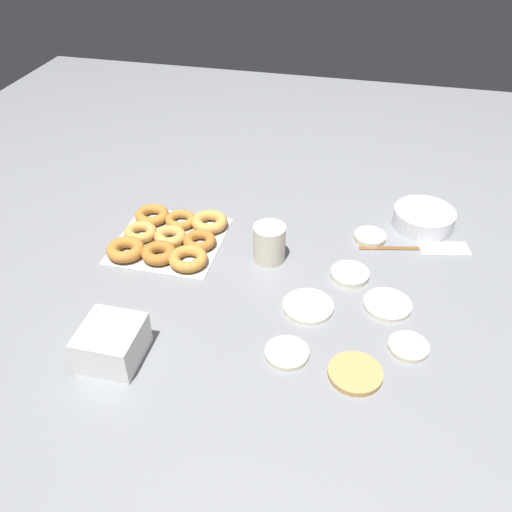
{
  "coord_description": "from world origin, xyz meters",
  "views": [
    {
      "loc": [
        0.98,
        0.12,
        0.87
      ],
      "look_at": [
        -0.06,
        -0.13,
        0.04
      ],
      "focal_mm": 38.0,
      "sensor_mm": 36.0,
      "label": 1
    }
  ],
  "objects_px": {
    "pancake_2": "(355,373)",
    "pancake_4": "(408,347)",
    "pancake_1": "(308,306)",
    "pancake_0": "(350,274)",
    "pancake_5": "(370,237)",
    "pancake_3": "(287,353)",
    "container_stack": "(112,343)",
    "paper_cup": "(269,243)",
    "pancake_6": "(387,304)",
    "spatula": "(432,248)",
    "donut_tray": "(169,237)",
    "batter_bowl": "(424,218)"
  },
  "relations": [
    {
      "from": "pancake_3",
      "to": "pancake_5",
      "type": "bearing_deg",
      "value": 162.98
    },
    {
      "from": "donut_tray",
      "to": "paper_cup",
      "type": "distance_m",
      "value": 0.28
    },
    {
      "from": "pancake_6",
      "to": "pancake_5",
      "type": "bearing_deg",
      "value": -167.47
    },
    {
      "from": "pancake_0",
      "to": "pancake_6",
      "type": "xyz_separation_m",
      "value": [
        0.09,
        0.1,
        -0.0
      ]
    },
    {
      "from": "paper_cup",
      "to": "container_stack",
      "type": "bearing_deg",
      "value": -31.27
    },
    {
      "from": "batter_bowl",
      "to": "paper_cup",
      "type": "distance_m",
      "value": 0.46
    },
    {
      "from": "spatula",
      "to": "pancake_3",
      "type": "bearing_deg",
      "value": -136.44
    },
    {
      "from": "container_stack",
      "to": "paper_cup",
      "type": "distance_m",
      "value": 0.47
    },
    {
      "from": "container_stack",
      "to": "spatula",
      "type": "height_order",
      "value": "container_stack"
    },
    {
      "from": "pancake_0",
      "to": "container_stack",
      "type": "height_order",
      "value": "container_stack"
    },
    {
      "from": "container_stack",
      "to": "pancake_3",
      "type": "bearing_deg",
      "value": 103.97
    },
    {
      "from": "pancake_0",
      "to": "pancake_4",
      "type": "distance_m",
      "value": 0.26
    },
    {
      "from": "pancake_2",
      "to": "pancake_4",
      "type": "relative_size",
      "value": 1.29
    },
    {
      "from": "pancake_5",
      "to": "spatula",
      "type": "distance_m",
      "value": 0.17
    },
    {
      "from": "pancake_3",
      "to": "pancake_6",
      "type": "relative_size",
      "value": 0.84
    },
    {
      "from": "pancake_6",
      "to": "paper_cup",
      "type": "relative_size",
      "value": 1.13
    },
    {
      "from": "pancake_2",
      "to": "pancake_5",
      "type": "distance_m",
      "value": 0.49
    },
    {
      "from": "pancake_5",
      "to": "paper_cup",
      "type": "bearing_deg",
      "value": -59.51
    },
    {
      "from": "pancake_6",
      "to": "container_stack",
      "type": "bearing_deg",
      "value": -62.33
    },
    {
      "from": "pancake_1",
      "to": "paper_cup",
      "type": "bearing_deg",
      "value": -141.79
    },
    {
      "from": "pancake_5",
      "to": "donut_tray",
      "type": "xyz_separation_m",
      "value": [
        0.14,
        -0.53,
        0.01
      ]
    },
    {
      "from": "pancake_1",
      "to": "container_stack",
      "type": "bearing_deg",
      "value": -57.14
    },
    {
      "from": "pancake_2",
      "to": "spatula",
      "type": "xyz_separation_m",
      "value": [
        -0.48,
        0.16,
        -0.0
      ]
    },
    {
      "from": "pancake_0",
      "to": "pancake_5",
      "type": "relative_size",
      "value": 1.11
    },
    {
      "from": "paper_cup",
      "to": "spatula",
      "type": "relative_size",
      "value": 0.34
    },
    {
      "from": "pancake_3",
      "to": "container_stack",
      "type": "xyz_separation_m",
      "value": [
        0.09,
        -0.35,
        0.04
      ]
    },
    {
      "from": "pancake_3",
      "to": "donut_tray",
      "type": "distance_m",
      "value": 0.5
    },
    {
      "from": "pancake_1",
      "to": "pancake_4",
      "type": "xyz_separation_m",
      "value": [
        0.08,
        0.23,
        0.0
      ]
    },
    {
      "from": "pancake_1",
      "to": "pancake_5",
      "type": "xyz_separation_m",
      "value": [
        -0.31,
        0.12,
        0.0
      ]
    },
    {
      "from": "pancake_2",
      "to": "pancake_3",
      "type": "relative_size",
      "value": 1.19
    },
    {
      "from": "pancake_2",
      "to": "pancake_4",
      "type": "height_order",
      "value": "pancake_2"
    },
    {
      "from": "pancake_3",
      "to": "donut_tray",
      "type": "height_order",
      "value": "donut_tray"
    },
    {
      "from": "pancake_1",
      "to": "pancake_0",
      "type": "bearing_deg",
      "value": 148.61
    },
    {
      "from": "pancake_2",
      "to": "pancake_5",
      "type": "height_order",
      "value": "pancake_5"
    },
    {
      "from": "pancake_4",
      "to": "donut_tray",
      "type": "bearing_deg",
      "value": -111.34
    },
    {
      "from": "pancake_0",
      "to": "spatula",
      "type": "distance_m",
      "value": 0.26
    },
    {
      "from": "donut_tray",
      "to": "pancake_6",
      "type": "bearing_deg",
      "value": 78.14
    },
    {
      "from": "pancake_2",
      "to": "pancake_4",
      "type": "bearing_deg",
      "value": 133.75
    },
    {
      "from": "pancake_4",
      "to": "paper_cup",
      "type": "distance_m",
      "value": 0.43
    },
    {
      "from": "pancake_6",
      "to": "spatula",
      "type": "relative_size",
      "value": 0.38
    },
    {
      "from": "pancake_0",
      "to": "spatula",
      "type": "height_order",
      "value": "pancake_0"
    },
    {
      "from": "pancake_4",
      "to": "pancake_3",
      "type": "bearing_deg",
      "value": -72.76
    },
    {
      "from": "pancake_1",
      "to": "pancake_2",
      "type": "bearing_deg",
      "value": 35.13
    },
    {
      "from": "pancake_0",
      "to": "pancake_3",
      "type": "xyz_separation_m",
      "value": [
        0.29,
        -0.1,
        -0.0
      ]
    },
    {
      "from": "pancake_6",
      "to": "paper_cup",
      "type": "xyz_separation_m",
      "value": [
        -0.11,
        -0.31,
        0.04
      ]
    },
    {
      "from": "pancake_4",
      "to": "container_stack",
      "type": "relative_size",
      "value": 0.68
    },
    {
      "from": "container_stack",
      "to": "pancake_0",
      "type": "bearing_deg",
      "value": 129.59
    },
    {
      "from": "pancake_0",
      "to": "paper_cup",
      "type": "bearing_deg",
      "value": -97.11
    },
    {
      "from": "container_stack",
      "to": "paper_cup",
      "type": "height_order",
      "value": "paper_cup"
    },
    {
      "from": "pancake_2",
      "to": "container_stack",
      "type": "bearing_deg",
      "value": -82.55
    }
  ]
}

